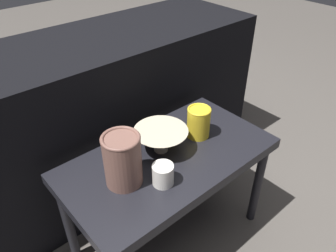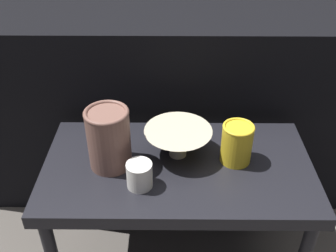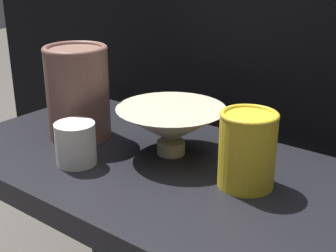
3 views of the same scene
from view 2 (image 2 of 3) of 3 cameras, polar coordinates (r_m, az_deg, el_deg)
table at (r=1.16m, az=1.41°, el=-7.49°), size 0.77×0.41×0.46m
couch_backdrop at (r=1.59m, az=1.18°, el=3.99°), size 1.59×0.50×0.74m
bowl at (r=1.13m, az=1.22°, el=-1.97°), size 0.19×0.19×0.09m
vase_textured_left at (r=1.08m, az=-8.59°, el=-1.64°), size 0.12×0.12×0.18m
vase_colorful_right at (r=1.12m, az=9.96°, el=-2.41°), size 0.09×0.09×0.12m
cup at (r=1.04m, az=-4.16°, el=-7.10°), size 0.07×0.07×0.07m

